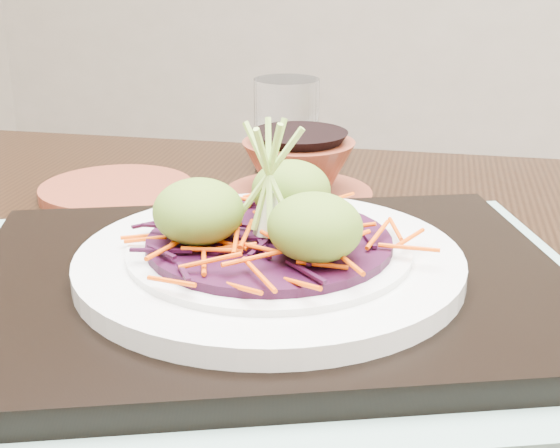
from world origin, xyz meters
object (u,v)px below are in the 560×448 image
at_px(water_glass, 287,126).
at_px(serving_tray, 270,284).
at_px(terracotta_side_plate, 117,190).
at_px(white_plate, 269,260).
at_px(terracotta_bowl_set, 298,175).
at_px(dining_table, 321,422).

bearing_deg(water_glass, serving_tray, -70.91).
distance_m(serving_tray, terracotta_side_plate, 0.29).
xyz_separation_m(terracotta_side_plate, water_glass, (0.12, 0.15, 0.04)).
xyz_separation_m(white_plate, terracotta_side_plate, (-0.23, 0.17, -0.03)).
bearing_deg(serving_tray, water_glass, 80.98).
height_order(serving_tray, terracotta_bowl_set, terracotta_bowl_set).
height_order(serving_tray, water_glass, water_glass).
bearing_deg(white_plate, dining_table, 29.96).
xyz_separation_m(serving_tray, terracotta_side_plate, (-0.23, 0.17, -0.01)).
xyz_separation_m(dining_table, serving_tray, (-0.03, -0.02, 0.12)).
height_order(white_plate, terracotta_side_plate, white_plate).
bearing_deg(terracotta_bowl_set, dining_table, -64.92).
distance_m(serving_tray, water_glass, 0.33).
height_order(water_glass, terracotta_bowl_set, water_glass).
bearing_deg(serving_tray, terracotta_side_plate, 116.33).
distance_m(terracotta_side_plate, water_glass, 0.20).
height_order(white_plate, water_glass, water_glass).
distance_m(dining_table, serving_tray, 0.12).
relative_size(water_glass, terracotta_bowl_set, 0.65).
xyz_separation_m(dining_table, white_plate, (-0.03, -0.02, 0.14)).
bearing_deg(terracotta_side_plate, white_plate, -35.56).
xyz_separation_m(water_glass, terracotta_bowl_set, (0.05, -0.10, -0.02)).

